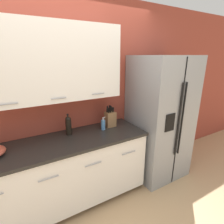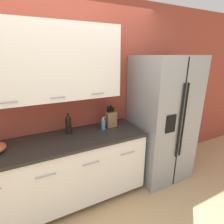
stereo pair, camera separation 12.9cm
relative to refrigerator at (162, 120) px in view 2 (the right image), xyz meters
name	(u,v)px [view 2 (the right image)]	position (x,y,z in m)	size (l,w,h in m)	color
wall_back	(68,92)	(-1.31, 0.35, 0.48)	(10.00, 0.39, 2.60)	#993D2D
counter_unit	(65,171)	(-1.49, 0.06, -0.47)	(2.05, 0.64, 0.91)	black
refrigerator	(162,120)	(0.00, 0.00, 0.00)	(0.82, 0.76, 1.87)	gray
knife_block	(111,119)	(-0.78, 0.17, 0.08)	(0.14, 0.12, 0.30)	olive
wine_bottle	(68,124)	(-1.37, 0.20, 0.10)	(0.07, 0.07, 0.27)	black
soap_dispenser	(103,124)	(-0.92, 0.12, 0.05)	(0.06, 0.06, 0.18)	#4C7FB2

